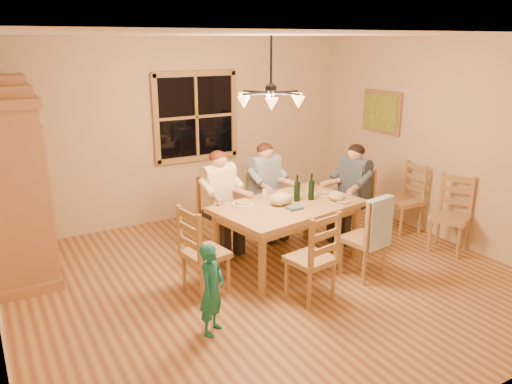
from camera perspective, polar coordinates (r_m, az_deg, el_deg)
floor at (r=5.86m, az=1.52°, el=-9.91°), size 5.50×5.50×0.00m
ceiling at (r=5.23m, az=1.76°, el=17.51°), size 5.50×5.00×0.02m
wall_back at (r=7.59m, az=-8.31°, el=6.94°), size 5.50×0.02×2.70m
wall_right at (r=7.18m, az=20.81°, el=5.45°), size 0.02×5.00×2.70m
window at (r=7.60m, az=-6.86°, el=8.54°), size 1.30×0.06×1.30m
painting at (r=7.92m, az=14.15°, el=8.86°), size 0.06×0.78×0.64m
chandelier at (r=5.26m, az=1.70°, el=10.71°), size 0.77×0.68×0.71m
armoire at (r=6.27m, az=-25.93°, el=0.51°), size 0.66×1.40×2.30m
dining_table at (r=6.05m, az=3.67°, el=-2.29°), size 1.89×1.33×0.76m
chair_far_left at (r=6.51m, az=-4.13°, el=-4.19°), size 0.50×0.49×0.99m
chair_far_right at (r=6.96m, az=1.06°, el=-2.74°), size 0.50×0.49×0.99m
chair_near_left at (r=5.37m, az=6.19°, el=-9.08°), size 0.50×0.49×0.99m
chair_near_right at (r=5.97m, az=12.10°, el=-6.60°), size 0.50×0.49×0.99m
chair_end_left at (r=5.49m, az=-5.75°, el=-8.42°), size 0.49×0.50×0.99m
chair_end_right at (r=7.00m, az=10.87°, el=-2.93°), size 0.49×0.50×0.99m
adult_woman at (r=6.34m, az=-4.23°, el=0.35°), size 0.44×0.48×0.87m
adult_plaid_man at (r=6.79m, az=1.09°, el=1.53°), size 0.44×0.48×0.87m
adult_slate_man at (r=6.84m, az=11.12°, el=1.31°), size 0.48×0.44×0.87m
towel at (r=5.71m, az=13.83°, el=-3.50°), size 0.39×0.16×0.58m
wine_bottle_a at (r=6.09m, az=4.71°, el=0.45°), size 0.08×0.08×0.33m
wine_bottle_b at (r=6.16m, az=6.34°, el=0.60°), size 0.08×0.08×0.33m
plate_woman at (r=5.98m, az=-1.56°, el=-1.38°), size 0.26×0.26×0.02m
plate_plaid at (r=6.45m, az=3.80°, el=-0.01°), size 0.26×0.26×0.02m
plate_slate at (r=6.43m, az=7.56°, el=-0.17°), size 0.26×0.26×0.02m
wine_glass_a at (r=6.11m, az=0.99°, el=-0.35°), size 0.06×0.06×0.14m
wine_glass_b at (r=6.47m, az=6.16°, el=0.55°), size 0.06×0.06×0.14m
cap at (r=6.20m, az=9.20°, el=-0.47°), size 0.20×0.20×0.11m
napkin at (r=5.85m, az=4.45°, el=-1.79°), size 0.20×0.17×0.03m
cloth_bundle at (r=5.95m, az=2.86°, el=-0.78°), size 0.28×0.22×0.15m
child at (r=4.71m, az=-5.07°, el=-11.00°), size 0.39×0.37×0.89m
chair_spare_front at (r=6.96m, az=21.16°, el=-3.95°), size 0.56×0.57×0.99m
chair_spare_back at (r=7.45m, az=16.39°, el=-2.09°), size 0.45×0.47×0.99m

